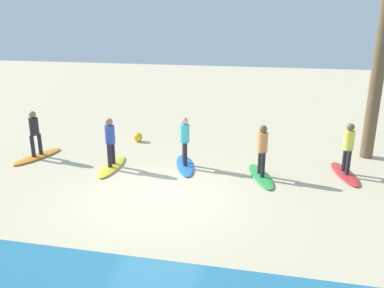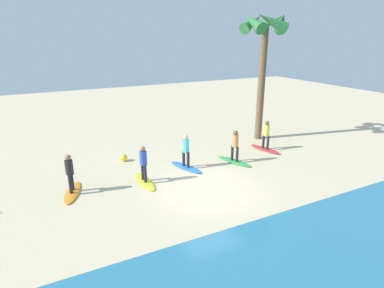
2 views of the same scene
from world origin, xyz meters
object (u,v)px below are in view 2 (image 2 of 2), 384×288
at_px(surfer_yellow, 143,161).
at_px(beach_ball, 124,158).
at_px(surfboard_orange, 72,192).
at_px(surfer_green, 235,143).
at_px(surfer_blue, 186,148).
at_px(palm_tree, 265,37).
at_px(surfboard_blue, 186,167).
at_px(surfboard_red, 265,149).
at_px(surfboard_green, 234,161).
at_px(surfer_orange, 70,170).
at_px(surfer_red, 266,133).
at_px(surfboard_yellow, 144,181).

height_order(surfer_yellow, beach_ball, surfer_yellow).
bearing_deg(surfboard_orange, surfer_green, 106.52).
bearing_deg(surfer_blue, palm_tree, -159.86).
xyz_separation_m(surfboard_blue, surfboard_orange, (5.43, 0.26, 0.00)).
bearing_deg(surfboard_blue, surfer_yellow, -92.83).
distance_m(surfboard_blue, surfboard_orange, 5.44).
xyz_separation_m(surfboard_red, surfer_blue, (5.25, 0.32, 0.99)).
relative_size(surfer_blue, beach_ball, 4.41).
distance_m(surfer_green, surfer_yellow, 4.99).
relative_size(surfboard_green, surfer_green, 1.28).
bearing_deg(surfer_orange, beach_ball, -138.74).
height_order(surfer_red, surfboard_yellow, surfer_red).
bearing_deg(surfer_green, surfer_orange, -1.41).
relative_size(surfer_green, surfboard_yellow, 0.78).
height_order(surfboard_green, surfboard_blue, same).
relative_size(surfboard_green, surfer_orange, 1.28).
xyz_separation_m(surfboard_green, surfboard_orange, (8.02, -0.20, 0.00)).
height_order(surfer_green, palm_tree, palm_tree).
height_order(surfer_green, surfer_yellow, same).
bearing_deg(surfer_green, surfer_blue, -10.01).
distance_m(surfer_green, surfer_orange, 8.02).
xyz_separation_m(surfer_green, surfer_blue, (2.59, -0.46, 0.00)).
height_order(surfer_green, beach_ball, surfer_green).
bearing_deg(surfboard_green, surfboard_yellow, -106.36).
bearing_deg(surfer_red, surfer_orange, 3.10).
bearing_deg(surfer_green, surfboard_yellow, 2.07).
relative_size(surfboard_orange, beach_ball, 5.64).
bearing_deg(surfer_orange, surfer_red, -176.90).
bearing_deg(palm_tree, surfer_red, 62.84).
xyz_separation_m(surfer_red, surfer_blue, (5.25, 0.32, 0.00)).
bearing_deg(beach_ball, surfer_green, 151.40).
xyz_separation_m(surfboard_blue, surfboard_yellow, (2.39, 0.64, 0.00)).
distance_m(surfboard_orange, surfer_orange, 0.99).
distance_m(surfer_red, surfboard_green, 2.94).
bearing_deg(surfboard_orange, palm_tree, 120.27).
xyz_separation_m(surfboard_blue, palm_tree, (-6.27, -2.30, 6.13)).
xyz_separation_m(surfboard_red, surfboard_green, (2.66, 0.78, 0.00)).
distance_m(surfer_orange, beach_ball, 4.00).
xyz_separation_m(surfer_blue, surfer_orange, (5.43, 0.26, 0.00)).
bearing_deg(beach_ball, surfer_yellow, 92.00).
height_order(surfer_blue, surfboard_yellow, surfer_blue).
xyz_separation_m(surfboard_green, surfer_yellow, (4.98, 0.18, 0.99)).
bearing_deg(surfboard_green, surfer_orange, -109.85).
height_order(surfboard_orange, surfer_orange, surfer_orange).
bearing_deg(surfer_orange, surfer_blue, -177.27).
bearing_deg(surfboard_orange, surfboard_yellow, 100.83).
bearing_deg(surfboard_green, surfer_yellow, -106.36).
bearing_deg(surfer_orange, surfer_yellow, 172.90).
bearing_deg(beach_ball, palm_tree, 179.88).
bearing_deg(surfboard_green, palm_tree, 108.42).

